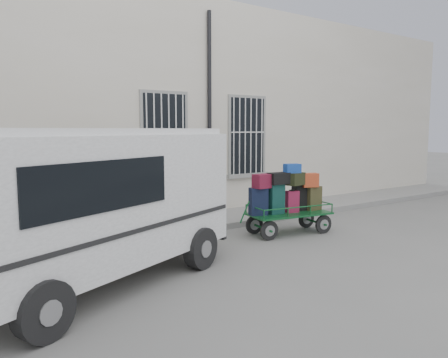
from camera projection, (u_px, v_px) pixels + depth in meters
The scene contains 5 objects.
ground at pixel (247, 244), 9.34m from camera, with size 80.00×80.00×0.00m, color slate.
building at pixel (138, 111), 13.48m from camera, with size 24.00×5.15×6.00m.
sidewalk at pixel (194, 223), 11.12m from camera, with size 24.00×1.70×0.15m, color gray.
luggage_cart at pixel (287, 198), 10.17m from camera, with size 2.32×1.17×1.65m.
van at pixel (89, 197), 6.73m from camera, with size 5.24×3.77×2.46m.
Camera 1 is at (-5.62, -7.20, 2.44)m, focal length 35.00 mm.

